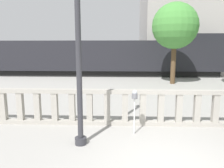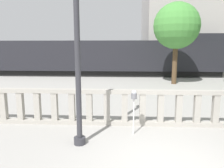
% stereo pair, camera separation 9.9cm
% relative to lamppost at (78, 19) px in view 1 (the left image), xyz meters
% --- Properties ---
extents(ground_plane, '(160.00, 160.00, 0.00)m').
position_rel_lamppost_xyz_m(ground_plane, '(2.18, -1.08, -3.40)').
color(ground_plane, gray).
extents(balustrade, '(17.70, 0.24, 1.26)m').
position_rel_lamppost_xyz_m(balustrade, '(2.18, 1.60, -2.77)').
color(balustrade, '#9E998E').
rests_on(balustrade, ground).
extents(lamppost, '(0.35, 0.35, 6.22)m').
position_rel_lamppost_xyz_m(lamppost, '(0.00, 0.00, 0.00)').
color(lamppost, '#2D2D33').
rests_on(lamppost, ground).
extents(parking_meter, '(0.18, 0.18, 1.41)m').
position_rel_lamppost_xyz_m(parking_meter, '(1.54, 0.80, -2.25)').
color(parking_meter, silver).
rests_on(parking_meter, ground).
extents(train_near, '(22.93, 2.93, 3.86)m').
position_rel_lamppost_xyz_m(train_near, '(-1.05, 15.09, -1.68)').
color(train_near, black).
rests_on(train_near, ground).
extents(train_far, '(27.82, 2.61, 3.91)m').
position_rel_lamppost_xyz_m(train_far, '(-4.50, 26.39, -1.66)').
color(train_far, black).
rests_on(train_far, ground).
extents(building_block, '(10.68, 9.16, 11.56)m').
position_rel_lamppost_xyz_m(building_block, '(8.85, 19.85, 2.38)').
color(building_block, gray).
rests_on(building_block, ground).
extents(tree_left, '(3.28, 3.28, 5.82)m').
position_rel_lamppost_xyz_m(tree_left, '(4.94, 10.47, 0.76)').
color(tree_left, '#4C3823').
rests_on(tree_left, ground).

